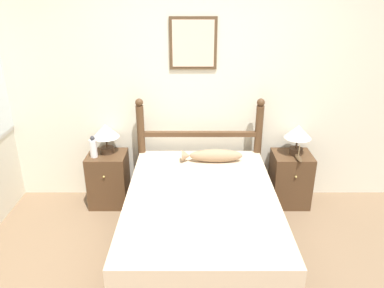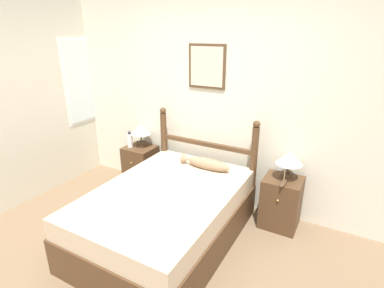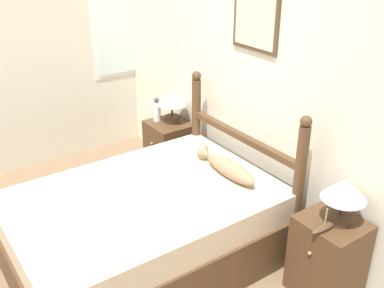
# 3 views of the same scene
# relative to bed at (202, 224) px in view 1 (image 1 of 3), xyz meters

# --- Properties ---
(wall_back) EXTENTS (6.40, 0.08, 2.55)m
(wall_back) POSITION_rel_bed_xyz_m (0.04, 1.09, 0.98)
(wall_back) COLOR beige
(wall_back) RESTS_ON ground_plane
(bed) EXTENTS (1.34, 1.91, 0.60)m
(bed) POSITION_rel_bed_xyz_m (0.00, 0.00, 0.00)
(bed) COLOR #4C331E
(bed) RESTS_ON ground_plane
(headboard) EXTENTS (1.34, 0.08, 1.19)m
(headboard) POSITION_rel_bed_xyz_m (0.00, 0.91, 0.34)
(headboard) COLOR #4C331E
(headboard) RESTS_ON ground_plane
(nightstand_left) EXTENTS (0.41, 0.40, 0.60)m
(nightstand_left) POSITION_rel_bed_xyz_m (-1.00, 0.85, 0.00)
(nightstand_left) COLOR #4C331E
(nightstand_left) RESTS_ON ground_plane
(nightstand_right) EXTENTS (0.41, 0.40, 0.60)m
(nightstand_right) POSITION_rel_bed_xyz_m (1.00, 0.85, 0.00)
(nightstand_right) COLOR #4C331E
(nightstand_right) RESTS_ON ground_plane
(table_lamp_left) EXTENTS (0.29, 0.29, 0.33)m
(table_lamp_left) POSITION_rel_bed_xyz_m (-1.00, 0.89, 0.53)
(table_lamp_left) COLOR #422D1E
(table_lamp_left) RESTS_ON nightstand_left
(table_lamp_right) EXTENTS (0.29, 0.29, 0.33)m
(table_lamp_right) POSITION_rel_bed_xyz_m (1.03, 0.86, 0.53)
(table_lamp_right) COLOR #422D1E
(table_lamp_right) RESTS_ON nightstand_right
(bottle) EXTENTS (0.08, 0.08, 0.24)m
(bottle) POSITION_rel_bed_xyz_m (-1.11, 0.79, 0.41)
(bottle) COLOR white
(bottle) RESTS_ON nightstand_left
(model_boat) EXTENTS (0.06, 0.22, 0.16)m
(model_boat) POSITION_rel_bed_xyz_m (1.02, 0.73, 0.32)
(model_boat) COLOR #4C3823
(model_boat) RESTS_ON nightstand_right
(fish_pillow) EXTENTS (0.62, 0.13, 0.13)m
(fish_pillow) POSITION_rel_bed_xyz_m (0.13, 0.66, 0.37)
(fish_pillow) COLOR #997A5B
(fish_pillow) RESTS_ON bed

